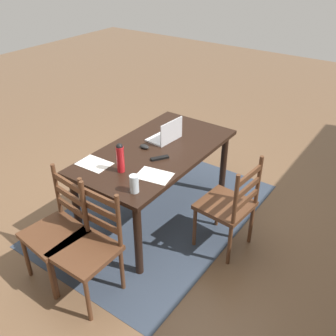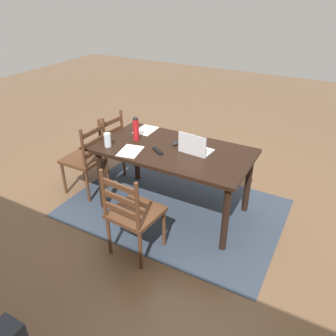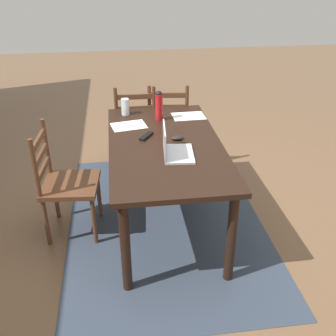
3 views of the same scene
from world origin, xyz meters
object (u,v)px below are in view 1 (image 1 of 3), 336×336
object	(u,v)px
dining_table	(156,158)
drinking_glass	(134,184)
chair_far_head	(229,206)
computer_mouse	(144,147)
laptop	(167,135)
water_bottle	(120,157)
chair_right_near	(58,230)
tv_remote	(160,158)
chair_right_far	(89,248)

from	to	relation	value
dining_table	drinking_glass	distance (m)	0.74
chair_far_head	computer_mouse	bearing A→B (deg)	-87.70
laptop	water_bottle	world-z (taller)	water_bottle
dining_table	drinking_glass	size ratio (longest dim) A/B	10.93
chair_far_head	dining_table	bearing A→B (deg)	-90.24
chair_right_near	chair_far_head	bearing A→B (deg)	138.26
tv_remote	chair_right_near	bearing A→B (deg)	-74.38
drinking_glass	computer_mouse	bearing A→B (deg)	-147.89
dining_table	drinking_glass	bearing A→B (deg)	23.31
laptop	drinking_glass	size ratio (longest dim) A/B	2.24
chair_right_near	drinking_glass	size ratio (longest dim) A/B	6.28
chair_right_far	drinking_glass	size ratio (longest dim) A/B	6.28
chair_right_near	tv_remote	bearing A→B (deg)	162.49
chair_right_near	computer_mouse	bearing A→B (deg)	176.34
tv_remote	water_bottle	bearing A→B (deg)	-78.90
dining_table	chair_right_near	world-z (taller)	chair_right_near
computer_mouse	dining_table	bearing A→B (deg)	113.16
drinking_glass	computer_mouse	distance (m)	0.74
chair_right_near	laptop	size ratio (longest dim) A/B	2.81
laptop	tv_remote	xyz separation A→B (m)	(0.35, 0.17, -0.05)
drinking_glass	chair_right_near	bearing A→B (deg)	-45.56
chair_far_head	tv_remote	world-z (taller)	chair_far_head
drinking_glass	tv_remote	distance (m)	0.56
chair_right_near	computer_mouse	distance (m)	1.13
chair_far_head	drinking_glass	xyz separation A→B (m)	(0.66, -0.53, 0.39)
dining_table	computer_mouse	world-z (taller)	computer_mouse
water_bottle	tv_remote	world-z (taller)	water_bottle
chair_right_near	water_bottle	world-z (taller)	water_bottle
chair_far_head	drinking_glass	bearing A→B (deg)	-38.84
chair_far_head	water_bottle	xyz separation A→B (m)	(0.49, -0.83, 0.46)
chair_right_far	water_bottle	xyz separation A→B (m)	(-0.63, -0.19, 0.46)
chair_far_head	chair_right_far	distance (m)	1.28
water_bottle	computer_mouse	bearing A→B (deg)	-167.91
chair_right_near	tv_remote	world-z (taller)	chair_right_near
chair_right_far	laptop	xyz separation A→B (m)	(-1.34, -0.21, 0.38)
chair_right_far	drinking_glass	distance (m)	0.61
chair_right_far	tv_remote	xyz separation A→B (m)	(-0.99, -0.04, 0.33)
chair_far_head	chair_right_far	xyz separation A→B (m)	(1.11, -0.64, 0.00)
chair_right_near	computer_mouse	xyz separation A→B (m)	(-1.07, 0.07, 0.33)
dining_table	chair_right_near	bearing A→B (deg)	-8.87
chair_right_far	tv_remote	bearing A→B (deg)	-177.67
chair_right_near	water_bottle	bearing A→B (deg)	165.24
dining_table	laptop	distance (m)	0.27
laptop	computer_mouse	size ratio (longest dim) A/B	3.38
water_bottle	drinking_glass	distance (m)	0.35
chair_right_far	computer_mouse	bearing A→B (deg)	-165.18
tv_remote	chair_right_far	bearing A→B (deg)	-54.55
dining_table	chair_far_head	distance (m)	0.85
water_bottle	computer_mouse	world-z (taller)	water_bottle
chair_right_near	tv_remote	size ratio (longest dim) A/B	5.59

